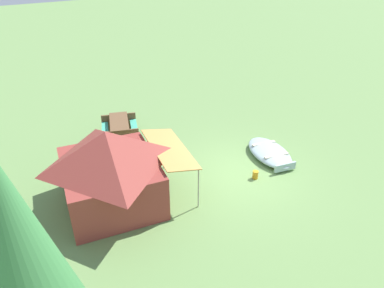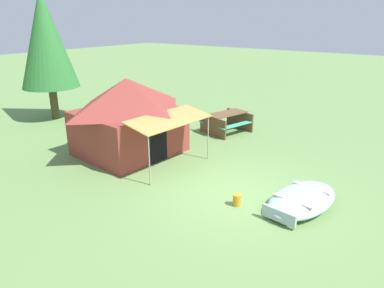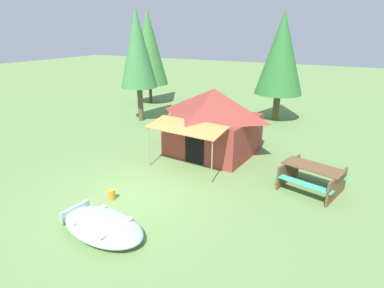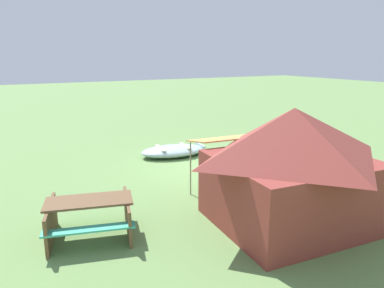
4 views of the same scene
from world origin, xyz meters
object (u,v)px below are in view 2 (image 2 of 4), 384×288
Objects in this scene: fuel_can at (237,200)px; picnic_table at (227,120)px; canvas_cabin_tent at (128,115)px; beached_rowboat at (302,199)px; cooler_box at (148,152)px; pine_tree_back_right at (46,40)px.

picnic_table is at bearing 33.56° from fuel_can.
fuel_can is (-1.02, -4.68, -1.15)m from canvas_cabin_tent.
canvas_cabin_tent is at bearing 88.58° from beached_rowboat.
cooler_box is at bearing 75.18° from fuel_can.
canvas_cabin_tent is 0.76× the size of pine_tree_back_right.
beached_rowboat is at bearing -55.88° from fuel_can.
canvas_cabin_tent is 1.38m from cooler_box.
beached_rowboat is 1.24× the size of picnic_table.
picnic_table is at bearing 48.46° from beached_rowboat.
pine_tree_back_right is at bearing 78.90° from fuel_can.
fuel_can is (-0.87, 1.29, -0.05)m from beached_rowboat.
fuel_can is at bearing -104.82° from cooler_box.
fuel_can is (-1.02, -3.86, -0.04)m from cooler_box.
picnic_table is 6.84× the size of fuel_can.
pine_tree_back_right is at bearing 79.88° from canvas_cabin_tent.
cooler_box is (-0.00, -0.82, -1.11)m from canvas_cabin_tent.
picnic_table is (3.87, -1.44, -0.83)m from canvas_cabin_tent.
picnic_table is at bearing -9.04° from cooler_box.
beached_rowboat is 6.08m from canvas_cabin_tent.
cooler_box is 3.99m from fuel_can.
pine_tree_back_right is at bearing 111.40° from picnic_table.
beached_rowboat is 1.56m from fuel_can.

